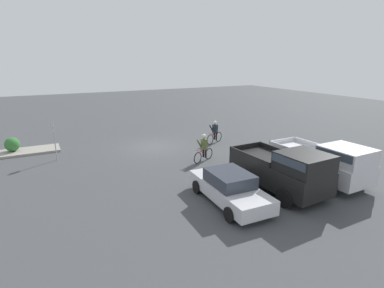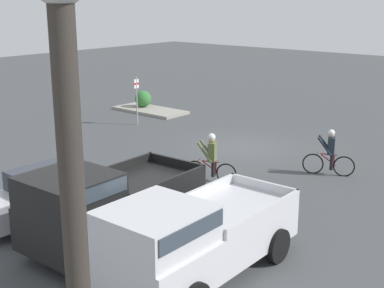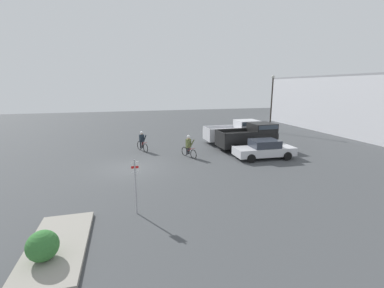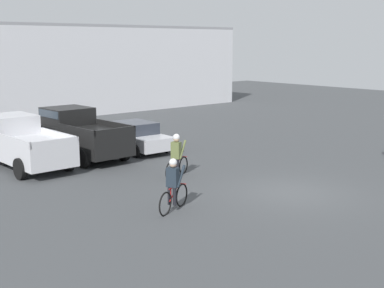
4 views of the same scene
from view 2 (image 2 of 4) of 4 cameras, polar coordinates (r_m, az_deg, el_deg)
name	(u,v)px [view 2 (image 2 of 4)]	position (r m, az deg, el deg)	size (l,w,h in m)	color
ground_plane	(244,147)	(22.90, 5.56, -0.32)	(80.00, 80.00, 0.00)	#424447
pickup_truck_0	(191,236)	(11.91, -0.08, -9.81)	(2.32, 5.18, 2.11)	silver
pickup_truck_1	(105,204)	(13.69, -9.22, -6.35)	(2.43, 4.95, 2.21)	black
sedan_0	(50,192)	(16.12, -14.95, -5.01)	(2.05, 4.53, 1.41)	silver
cyclist_0	(211,157)	(18.35, 2.06, -1.37)	(1.72, 0.77, 1.74)	black
cyclist_1	(330,152)	(19.65, 14.48, -0.87)	(1.72, 0.77, 1.70)	black
fire_lane_sign	(137,96)	(26.60, -5.92, 5.08)	(0.06, 0.30, 2.40)	#9E9EA3
curb_island	(150,110)	(29.97, -4.49, 3.61)	(4.24, 1.88, 0.15)	gray
shrub	(143,99)	(30.50, -5.24, 4.83)	(0.93, 0.93, 0.93)	#337033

